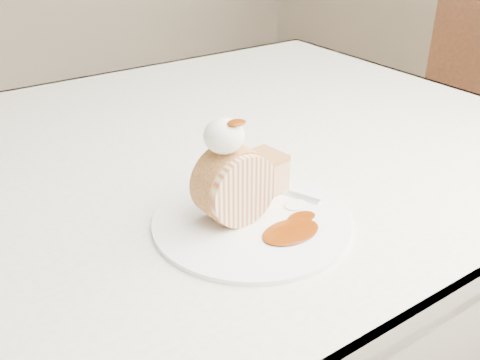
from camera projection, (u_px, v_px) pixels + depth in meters
table at (133, 216)px, 0.83m from camera, size 1.40×0.90×0.75m
chair_end at (480, 136)px, 1.53m from camera, size 0.52×0.52×0.85m
plate at (252, 221)px, 0.64m from camera, size 0.27×0.27×0.01m
roulade_slice at (235, 185)px, 0.62m from camera, size 0.09×0.05×0.09m
cake_chunk at (262, 176)px, 0.69m from camera, size 0.06×0.05×0.04m
whipped_cream at (224, 136)px, 0.59m from camera, size 0.05×0.05×0.04m
caramel_drizzle at (236, 118)px, 0.57m from camera, size 0.02×0.02×0.01m
caramel_pool at (291, 232)px, 0.61m from camera, size 0.08×0.06×0.00m
fork at (284, 192)px, 0.69m from camera, size 0.07×0.14×0.00m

